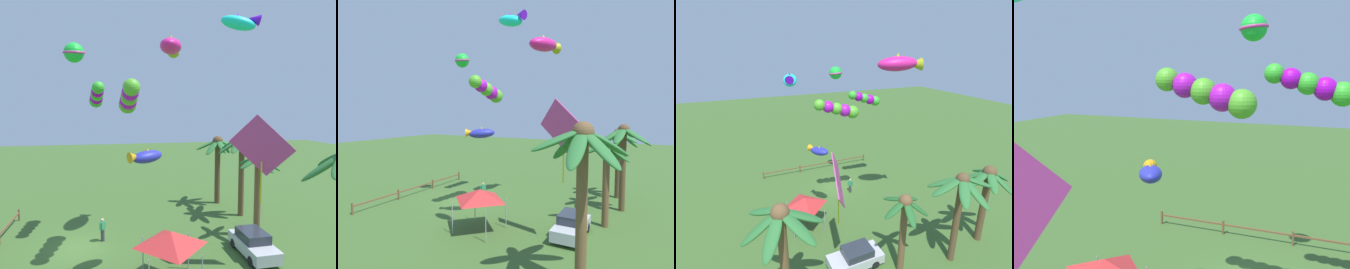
% 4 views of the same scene
% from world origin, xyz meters
% --- Properties ---
extents(ground_plane, '(120.00, 120.00, 0.00)m').
position_xyz_m(ground_plane, '(0.00, 0.00, 0.00)').
color(ground_plane, '#3D6028').
extents(palm_tree_0, '(3.42, 3.40, 6.08)m').
position_xyz_m(palm_tree_0, '(0.36, 12.35, 4.37)').
color(palm_tree_0, brown).
rests_on(palm_tree_0, ground).
extents(palm_tree_1, '(4.42, 4.13, 7.61)m').
position_xyz_m(palm_tree_1, '(8.26, 12.58, 5.73)').
color(palm_tree_1, brown).
rests_on(palm_tree_1, ground).
extents(palm_tree_2, '(4.65, 4.23, 7.09)m').
position_xyz_m(palm_tree_2, '(-3.68, 12.96, 5.49)').
color(palm_tree_2, brown).
rests_on(palm_tree_2, ground).
extents(palm_tree_3, '(4.16, 4.00, 6.56)m').
position_xyz_m(palm_tree_3, '(-7.30, 12.19, 4.85)').
color(palm_tree_3, brown).
rests_on(palm_tree_3, ground).
extents(rail_fence, '(13.53, 0.12, 0.95)m').
position_xyz_m(rail_fence, '(0.72, -5.40, 0.61)').
color(rail_fence, brown).
rests_on(rail_fence, ground).
extents(parked_car_0, '(3.93, 1.80, 1.51)m').
position_xyz_m(parked_car_0, '(3.05, 10.73, 0.75)').
color(parked_car_0, '#BCBCC1').
rests_on(parked_car_0, ground).
extents(spectator_0, '(0.46, 0.41, 1.59)m').
position_xyz_m(spectator_0, '(-0.80, 1.43, 0.81)').
color(spectator_0, '#38383D').
rests_on(spectator_0, ground).
extents(festival_tent, '(2.86, 2.86, 2.85)m').
position_xyz_m(festival_tent, '(5.14, 5.03, 2.47)').
color(festival_tent, '#9E9EA3').
rests_on(festival_tent, ground).
extents(kite_diamond_0, '(1.37, 3.48, 5.09)m').
position_xyz_m(kite_diamond_0, '(4.26, 10.48, 6.96)').
color(kite_diamond_0, '#CC3C94').
extents(kite_tube_1, '(4.20, 1.16, 1.98)m').
position_xyz_m(kite_tube_1, '(1.22, 3.23, 9.79)').
color(kite_tube_1, '#56B92C').
extents(kite_ball_2, '(1.50, 1.49, 1.22)m').
position_xyz_m(kite_ball_2, '(0.18, -0.07, 12.58)').
color(kite_ball_2, green).
extents(kite_fish_3, '(1.75, 2.27, 0.92)m').
position_xyz_m(kite_fish_3, '(3.45, 3.96, 6.49)').
color(kite_fish_3, '#2C2FB5').
extents(kite_fish_4, '(1.21, 2.01, 0.95)m').
position_xyz_m(kite_fish_4, '(6.38, 8.08, 13.11)').
color(kite_fish_4, '#1AEED9').
extents(kite_fish_5, '(3.74, 2.47, 1.48)m').
position_xyz_m(kite_fish_5, '(-2.55, 6.62, 13.76)').
color(kite_fish_5, '#F01E8A').
extents(kite_tube_6, '(3.61, 1.21, 1.74)m').
position_xyz_m(kite_tube_6, '(-2.54, 1.15, 10.09)').
color(kite_tube_6, green).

